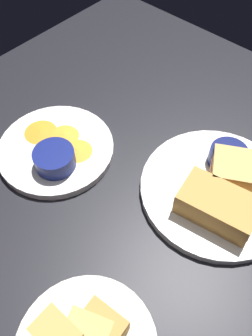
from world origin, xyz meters
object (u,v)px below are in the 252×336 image
(spoon_by_dark_ramekin, at_px, (226,185))
(sandwich_half_near, at_px, (217,205))
(plate_sandwich_main, at_px, (217,190))
(sandwich_half_far, at_px, (248,173))
(plate_chips_companion, at_px, (56,149))
(ramekin_light_gravy, at_px, (54,158))
(ramekin_dark_sauce, at_px, (228,156))
(spoon_by_gravy_ramekin, at_px, (50,165))

(spoon_by_dark_ramekin, bearing_deg, sandwich_half_near, 103.97)
(plate_sandwich_main, bearing_deg, sandwich_half_far, -122.13)
(plate_sandwich_main, relative_size, plate_chips_companion, 1.22)
(ramekin_light_gravy, bearing_deg, sandwich_half_near, -157.95)
(sandwich_half_near, height_order, sandwich_half_far, same)
(ramekin_dark_sauce, relative_size, ramekin_light_gravy, 0.92)
(plate_chips_companion, distance_m, ramekin_light_gravy, 0.05)
(ramekin_light_gravy, bearing_deg, spoon_by_dark_ramekin, -146.97)
(sandwich_half_far, height_order, ramekin_dark_sauce, sandwich_half_far)
(sandwich_half_far, distance_m, plate_chips_companion, 0.37)
(sandwich_half_near, xyz_separation_m, ramekin_dark_sauce, (0.05, -0.11, -0.01))
(plate_chips_companion, relative_size, spoon_by_gravy_ramekin, 2.63)
(plate_sandwich_main, relative_size, spoon_by_gravy_ramekin, 3.21)
(ramekin_light_gravy, distance_m, spoon_by_gravy_ramekin, 0.02)
(sandwich_half_far, distance_m, ramekin_light_gravy, 0.36)
(ramekin_dark_sauce, height_order, spoon_by_gravy_ramekin, ramekin_dark_sauce)
(ramekin_dark_sauce, distance_m, spoon_by_gravy_ramekin, 0.34)
(plate_sandwich_main, distance_m, plate_chips_companion, 0.32)
(ramekin_light_gravy, bearing_deg, spoon_by_gravy_ramekin, 62.30)
(sandwich_half_near, height_order, spoon_by_gravy_ramekin, sandwich_half_near)
(plate_sandwich_main, bearing_deg, plate_chips_companion, 24.43)
(sandwich_half_far, distance_m, spoon_by_dark_ramekin, 0.04)
(sandwich_half_near, relative_size, plate_chips_companion, 0.61)
(spoon_by_gravy_ramekin, bearing_deg, ramekin_dark_sauce, -136.37)
(plate_sandwich_main, height_order, ramekin_light_gravy, ramekin_light_gravy)
(plate_sandwich_main, xyz_separation_m, sandwich_half_near, (-0.03, 0.05, 0.03))
(plate_chips_companion, bearing_deg, spoon_by_gravy_ramekin, 126.50)
(plate_chips_companion, distance_m, spoon_by_gravy_ramekin, 0.05)
(spoon_by_gravy_ramekin, bearing_deg, sandwich_half_near, -156.56)
(ramekin_dark_sauce, bearing_deg, spoon_by_gravy_ramekin, 43.63)
(plate_sandwich_main, relative_size, sandwich_half_far, 1.88)
(spoon_by_dark_ramekin, bearing_deg, ramekin_dark_sauce, -57.11)
(plate_sandwich_main, relative_size, ramekin_light_gravy, 3.61)
(sandwich_half_near, height_order, ramekin_dark_sauce, sandwich_half_near)
(ramekin_dark_sauce, bearing_deg, spoon_by_dark_ramekin, 122.89)
(sandwich_half_near, height_order, plate_chips_companion, sandwich_half_near)
(sandwich_half_far, height_order, spoon_by_dark_ramekin, sandwich_half_far)
(spoon_by_gravy_ramekin, bearing_deg, ramekin_light_gravy, -117.70)
(plate_sandwich_main, height_order, sandwich_half_near, sandwich_half_near)
(spoon_by_gravy_ramekin, bearing_deg, plate_chips_companion, -53.50)
(ramekin_light_gravy, height_order, spoon_by_gravy_ramekin, ramekin_light_gravy)
(plate_chips_companion, height_order, ramekin_light_gravy, ramekin_light_gravy)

